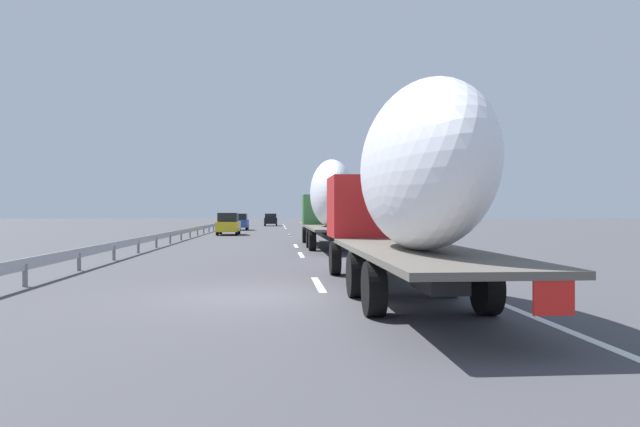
% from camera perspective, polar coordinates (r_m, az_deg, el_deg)
% --- Properties ---
extents(ground_plane, '(260.00, 260.00, 0.00)m').
position_cam_1_polar(ground_plane, '(53.34, -5.17, -2.00)').
color(ground_plane, '#424247').
extents(lane_stripe_0, '(3.20, 0.20, 0.01)m').
position_cam_1_polar(lane_stripe_0, '(15.47, -0.17, -7.20)').
color(lane_stripe_0, white).
rests_on(lane_stripe_0, ground_plane).
extents(lane_stripe_1, '(3.20, 0.20, 0.01)m').
position_cam_1_polar(lane_stripe_1, '(26.05, -1.94, -4.22)').
color(lane_stripe_1, white).
rests_on(lane_stripe_1, ground_plane).
extents(lane_stripe_2, '(3.20, 0.20, 0.01)m').
position_cam_1_polar(lane_stripe_2, '(32.92, -2.47, -3.31)').
color(lane_stripe_2, white).
rests_on(lane_stripe_2, ground_plane).
extents(lane_stripe_3, '(3.20, 0.20, 0.01)m').
position_cam_1_polar(lane_stripe_3, '(47.75, -3.09, -2.24)').
color(lane_stripe_3, white).
rests_on(lane_stripe_3, ground_plane).
extents(lane_stripe_4, '(3.20, 0.20, 0.01)m').
position_cam_1_polar(lane_stripe_4, '(48.68, -3.12, -2.20)').
color(lane_stripe_4, white).
rests_on(lane_stripe_4, ground_plane).
extents(lane_stripe_5, '(3.20, 0.20, 0.01)m').
position_cam_1_polar(lane_stripe_5, '(69.13, -3.52, -1.51)').
color(lane_stripe_5, white).
rests_on(lane_stripe_5, ground_plane).
extents(lane_stripe_6, '(3.20, 0.20, 0.01)m').
position_cam_1_polar(lane_stripe_6, '(77.27, -3.62, -1.34)').
color(lane_stripe_6, white).
rests_on(lane_stripe_6, ground_plane).
extents(lane_stripe_7, '(3.20, 0.20, 0.01)m').
position_cam_1_polar(lane_stripe_7, '(81.91, -3.67, -1.25)').
color(lane_stripe_7, white).
rests_on(lane_stripe_7, ground_plane).
extents(lane_stripe_8, '(3.20, 0.20, 0.01)m').
position_cam_1_polar(lane_stripe_8, '(90.94, -3.75, -1.12)').
color(lane_stripe_8, white).
rests_on(lane_stripe_8, ground_plane).
extents(edge_line_right, '(110.00, 0.20, 0.01)m').
position_cam_1_polar(edge_line_right, '(58.53, 0.28, -1.80)').
color(edge_line_right, white).
rests_on(edge_line_right, ground_plane).
extents(truck_lead, '(14.19, 2.55, 4.82)m').
position_cam_1_polar(truck_lead, '(31.42, 0.92, 1.40)').
color(truck_lead, '#387038').
rests_on(truck_lead, ground_plane).
extents(truck_trailing, '(12.96, 2.55, 4.61)m').
position_cam_1_polar(truck_trailing, '(12.95, 8.72, 2.81)').
color(truck_trailing, '#B21919').
rests_on(truck_trailing, ground_plane).
extents(car_yellow_coupe, '(4.60, 1.86, 1.93)m').
position_cam_1_polar(car_yellow_coupe, '(49.58, -9.29, -1.05)').
color(car_yellow_coupe, gold).
rests_on(car_yellow_coupe, ground_plane).
extents(car_black_suv, '(4.10, 1.87, 1.79)m').
position_cam_1_polar(car_black_suv, '(81.81, -5.03, -0.62)').
color(car_black_suv, black).
rests_on(car_black_suv, ground_plane).
extents(car_blue_sedan, '(4.02, 1.90, 1.83)m').
position_cam_1_polar(car_blue_sedan, '(62.70, -8.20, -0.83)').
color(car_blue_sedan, '#28479E').
rests_on(car_blue_sedan, ground_plane).
extents(road_sign, '(0.10, 0.90, 3.44)m').
position_cam_1_polar(road_sign, '(52.24, 2.18, 0.55)').
color(road_sign, gray).
rests_on(road_sign, ground_plane).
extents(tree_0, '(3.54, 3.54, 6.94)m').
position_cam_1_polar(tree_0, '(54.13, 6.86, 2.66)').
color(tree_0, '#472D19').
rests_on(tree_0, ground_plane).
extents(tree_1, '(2.57, 2.57, 7.11)m').
position_cam_1_polar(tree_1, '(58.22, 6.06, 2.40)').
color(tree_1, '#472D19').
rests_on(tree_1, ground_plane).
extents(tree_2, '(2.52, 2.52, 7.26)m').
position_cam_1_polar(tree_2, '(73.18, 4.40, 2.01)').
color(tree_2, '#472D19').
rests_on(tree_2, ground_plane).
extents(guardrail_median, '(94.00, 0.10, 0.76)m').
position_cam_1_polar(guardrail_median, '(56.71, -11.21, -1.29)').
color(guardrail_median, '#9EA0A5').
rests_on(guardrail_median, ground_plane).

